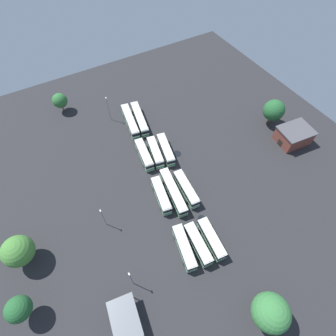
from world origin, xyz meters
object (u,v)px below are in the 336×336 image
object	(u,v)px
bus_row2_slot1	(155,152)
lamp_post_far_corner	(103,217)
bus_row3_slot2	(130,121)
tree_east_edge	(271,313)
lamp_post_near_entrance	(131,278)
maintenance_shelter	(124,319)
bus_row2_slot2	(144,155)
bus_row1_slot2	(161,195)
tree_south_edge	(274,110)
bus_row1_slot0	(186,189)
bus_row1_slot1	(173,192)
tree_north_edge	(60,101)
tree_northwest	(18,251)
tree_west_edge	(18,309)
bus_row3_slot1	(140,119)
bus_row0_slot1	(198,244)
bus_row0_slot2	(184,248)
depot_building	(294,135)
bus_row0_slot0	(211,239)
lamp_post_by_building	(108,108)
bus_row2_slot0	(166,150)

from	to	relation	value
bus_row2_slot1	lamp_post_far_corner	xyz separation A→B (m)	(-13.55, 21.69, 2.44)
bus_row3_slot2	tree_east_edge	size ratio (longest dim) A/B	1.42
lamp_post_near_entrance	lamp_post_far_corner	size ratio (longest dim) A/B	1.08
maintenance_shelter	bus_row2_slot2	bearing A→B (deg)	-31.84
bus_row1_slot2	tree_south_edge	distance (m)	46.76
bus_row1_slot0	tree_south_edge	world-z (taller)	tree_south_edge
bus_row1_slot1	tree_north_edge	xyz separation A→B (m)	(49.15, 16.09, 2.56)
tree_northwest	tree_west_edge	size ratio (longest dim) A/B	1.12
tree_west_edge	lamp_post_near_entrance	bearing A→B (deg)	-104.58
tree_west_edge	bus_row3_slot1	bearing A→B (deg)	-49.07
bus_row0_slot1	bus_row0_slot2	size ratio (longest dim) A/B	0.96
bus_row0_slot2	depot_building	size ratio (longest dim) A/B	1.02
bus_row0_slot0	bus_row1_slot2	distance (m)	17.34
bus_row1_slot0	lamp_post_near_entrance	world-z (taller)	lamp_post_near_entrance
lamp_post_by_building	tree_north_edge	world-z (taller)	lamp_post_by_building
bus_row1_slot2	depot_building	size ratio (longest dim) A/B	1.01
bus_row0_slot1	bus_row1_slot0	bearing A→B (deg)	-21.84
bus_row0_slot1	tree_north_edge	bearing A→B (deg)	12.08
tree_northwest	tree_north_edge	size ratio (longest dim) A/B	1.31
maintenance_shelter	lamp_post_by_building	bearing A→B (deg)	-19.53
tree_west_edge	tree_east_edge	world-z (taller)	tree_east_edge
bus_row2_slot1	lamp_post_near_entrance	world-z (taller)	lamp_post_near_entrance
tree_northwest	tree_east_edge	distance (m)	54.40
bus_row2_slot1	tree_east_edge	size ratio (longest dim) A/B	1.05
bus_row1_slot2	tree_west_edge	bearing A→B (deg)	105.27
lamp_post_by_building	tree_east_edge	bearing A→B (deg)	-176.45
lamp_post_far_corner	bus_row1_slot2	bearing A→B (deg)	-91.90
bus_row2_slot1	depot_building	size ratio (longest dim) A/B	1.00
lamp_post_by_building	bus_row0_slot0	bearing A→B (deg)	-175.01
bus_row1_slot0	maintenance_shelter	size ratio (longest dim) A/B	1.28
bus_row0_slot0	bus_row0_slot2	world-z (taller)	same
bus_row0_slot2	lamp_post_near_entrance	size ratio (longest dim) A/B	1.32
bus_row3_slot2	tree_south_edge	distance (m)	47.08
lamp_post_near_entrance	tree_northwest	world-z (taller)	tree_northwest
bus_row3_slot1	depot_building	xyz separation A→B (m)	(-31.64, -38.61, 0.68)
bus_row3_slot2	maintenance_shelter	world-z (taller)	maintenance_shelter
bus_row0_slot0	tree_north_edge	world-z (taller)	tree_north_edge
bus_row0_slot0	maintenance_shelter	world-z (taller)	maintenance_shelter
maintenance_shelter	tree_northwest	xyz separation A→B (m)	(23.46, 14.98, 1.74)
depot_building	bus_row2_slot2	bearing A→B (deg)	68.78
lamp_post_by_building	depot_building	bearing A→B (deg)	-129.37
bus_row0_slot1	tree_northwest	distance (m)	40.80
bus_row1_slot0	bus_row1_slot2	distance (m)	7.14
tree_north_edge	tree_south_edge	distance (m)	71.66
bus_row0_slot2	bus_row3_slot1	xyz separation A→B (m)	(44.55, -10.17, 0.00)
lamp_post_far_corner	lamp_post_by_building	bearing A→B (deg)	-24.34
bus_row1_slot0	bus_row2_slot0	size ratio (longest dim) A/B	1.00
bus_row2_slot2	lamp_post_near_entrance	size ratio (longest dim) A/B	1.33
bus_row0_slot0	bus_row1_slot1	bearing A→B (deg)	4.55
depot_building	maintenance_shelter	bearing A→B (deg)	106.29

